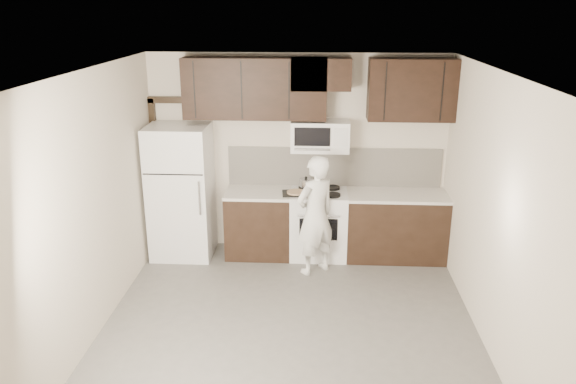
# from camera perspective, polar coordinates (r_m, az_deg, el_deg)

# --- Properties ---
(floor) EXTENTS (4.50, 4.50, 0.00)m
(floor) POSITION_cam_1_polar(r_m,az_deg,el_deg) (6.13, 0.08, -13.96)
(floor) COLOR #595753
(floor) RESTS_ON ground
(back_wall) EXTENTS (4.00, 0.00, 4.00)m
(back_wall) POSITION_cam_1_polar(r_m,az_deg,el_deg) (7.66, 0.99, 3.88)
(back_wall) COLOR beige
(back_wall) RESTS_ON ground
(ceiling) EXTENTS (4.50, 4.50, 0.00)m
(ceiling) POSITION_cam_1_polar(r_m,az_deg,el_deg) (5.20, 0.09, 12.00)
(ceiling) COLOR white
(ceiling) RESTS_ON back_wall
(counter_run) EXTENTS (2.95, 0.64, 0.91)m
(counter_run) POSITION_cam_1_polar(r_m,az_deg,el_deg) (7.65, 5.39, -3.29)
(counter_run) COLOR black
(counter_run) RESTS_ON floor
(stove) EXTENTS (0.76, 0.66, 0.94)m
(stove) POSITION_cam_1_polar(r_m,az_deg,el_deg) (7.64, 3.11, -3.22)
(stove) COLOR white
(stove) RESTS_ON floor
(backsplash) EXTENTS (2.90, 0.02, 0.54)m
(backsplash) POSITION_cam_1_polar(r_m,az_deg,el_deg) (7.69, 4.71, 2.57)
(backsplash) COLOR beige
(backsplash) RESTS_ON counter_run
(upper_cabinets) EXTENTS (3.48, 0.35, 0.78)m
(upper_cabinets) POSITION_cam_1_polar(r_m,az_deg,el_deg) (7.30, 2.64, 10.60)
(upper_cabinets) COLOR black
(upper_cabinets) RESTS_ON back_wall
(microwave) EXTENTS (0.76, 0.42, 0.40)m
(microwave) POSITION_cam_1_polar(r_m,az_deg,el_deg) (7.40, 3.28, 5.71)
(microwave) COLOR white
(microwave) RESTS_ON upper_cabinets
(refrigerator) EXTENTS (0.80, 0.76, 1.80)m
(refrigerator) POSITION_cam_1_polar(r_m,az_deg,el_deg) (7.66, -10.80, 0.03)
(refrigerator) COLOR white
(refrigerator) RESTS_ON floor
(door_trim) EXTENTS (0.50, 0.08, 2.12)m
(door_trim) POSITION_cam_1_polar(r_m,az_deg,el_deg) (7.95, -13.00, 3.19)
(door_trim) COLOR black
(door_trim) RESTS_ON floor
(saucepan) EXTENTS (0.30, 0.18, 0.17)m
(saucepan) POSITION_cam_1_polar(r_m,az_deg,el_deg) (7.61, 1.84, 0.86)
(saucepan) COLOR silver
(saucepan) RESTS_ON stove
(baking_tray) EXTENTS (0.39, 0.30, 0.02)m
(baking_tray) POSITION_cam_1_polar(r_m,az_deg,el_deg) (7.40, 0.84, -0.14)
(baking_tray) COLOR black
(baking_tray) RESTS_ON counter_run
(pizza) EXTENTS (0.27, 0.27, 0.02)m
(pizza) POSITION_cam_1_polar(r_m,az_deg,el_deg) (7.39, 0.84, -0.01)
(pizza) COLOR beige
(pizza) RESTS_ON baking_tray
(person) EXTENTS (0.67, 0.64, 1.55)m
(person) POSITION_cam_1_polar(r_m,az_deg,el_deg) (7.05, 2.79, -2.38)
(person) COLOR white
(person) RESTS_ON floor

